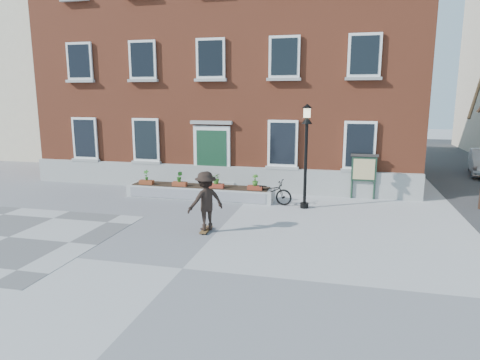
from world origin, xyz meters
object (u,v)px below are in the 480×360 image
(lamp_post, at_px, (306,142))
(skateboarder, at_px, (206,201))
(bicycle, at_px, (269,192))
(notice_board, at_px, (364,169))

(lamp_post, distance_m, skateboarder, 4.82)
(lamp_post, relative_size, skateboarder, 2.04)
(bicycle, bearing_deg, notice_board, -55.60)
(bicycle, height_order, lamp_post, lamp_post)
(lamp_post, relative_size, notice_board, 2.10)
(bicycle, height_order, notice_board, notice_board)
(bicycle, bearing_deg, lamp_post, -93.27)
(bicycle, relative_size, skateboarder, 0.98)
(bicycle, height_order, skateboarder, skateboarder)
(notice_board, height_order, skateboarder, skateboarder)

